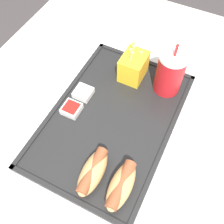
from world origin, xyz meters
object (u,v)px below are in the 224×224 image
Objects in this scene: hot_dog_far at (121,186)px; sauce_cup_mayo at (83,93)px; sauce_cup_ketchup at (72,109)px; fries_carton at (133,66)px; soda_cup at (170,73)px; hot_dog_near at (93,172)px.

hot_dog_far reaches higher than sauce_cup_mayo.
sauce_cup_mayo is at bearing 178.90° from sauce_cup_ketchup.
hot_dog_far is at bearing 19.55° from fries_carton.
soda_cup reaches higher than hot_dog_far.
soda_cup is 1.35× the size of hot_dog_far.
hot_dog_far is 1.10× the size of fries_carton.
sauce_cup_mayo is (-0.20, -0.21, -0.02)m from hot_dog_far.
fries_carton is 0.21m from sauce_cup_ketchup.
sauce_cup_ketchup is at bearing -27.14° from fries_carton.
fries_carton is 2.30× the size of sauce_cup_mayo.
fries_carton is 2.30× the size of sauce_cup_ketchup.
hot_dog_far is (0.32, 0.01, -0.04)m from soda_cup.
sauce_cup_mayo is (0.13, -0.20, -0.05)m from soda_cup.
sauce_cup_mayo is at bearing -144.71° from hot_dog_near.
sauce_cup_mayo is (-0.20, -0.14, -0.02)m from hot_dog_near.
fries_carton reaches higher than sauce_cup_mayo.
hot_dog_far is 0.29m from sauce_cup_mayo.
sauce_cup_mayo is at bearing -57.52° from soda_cup.
fries_carton is at bearing -89.50° from soda_cup.
fries_carton is at bearing 152.86° from sauce_cup_ketchup.
soda_cup reaches higher than hot_dog_near.
sauce_cup_ketchup is (-0.13, -0.14, -0.02)m from hot_dog_near.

